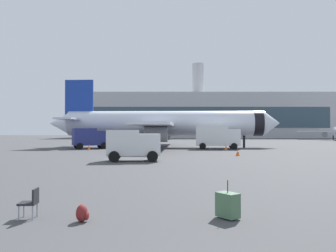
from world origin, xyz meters
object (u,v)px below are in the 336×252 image
(cargo_van, at_px, (134,144))
(safety_cone_mid, at_px, (126,144))
(safety_cone_outer, at_px, (239,152))
(fuel_truck, at_px, (219,136))
(service_truck, at_px, (92,137))
(traveller_backpack, at_px, (84,213))
(rolling_suitcase, at_px, (229,205))
(gate_chair, at_px, (33,201))
(safety_cone_near, at_px, (228,147))
(safety_cone_far, at_px, (91,147))
(airplane_at_gate, at_px, (166,124))

(cargo_van, relative_size, safety_cone_mid, 6.81)
(safety_cone_mid, height_order, safety_cone_outer, safety_cone_outer)
(fuel_truck, bearing_deg, cargo_van, -117.72)
(service_truck, xyz_separation_m, cargo_van, (8.12, -19.54, -0.16))
(service_truck, xyz_separation_m, traveller_backpack, (8.69, -38.49, -1.37))
(rolling_suitcase, bearing_deg, fuel_truck, 82.19)
(gate_chair, bearing_deg, cargo_van, 86.92)
(gate_chair, bearing_deg, rolling_suitcase, 0.03)
(cargo_van, relative_size, safety_cone_outer, 6.40)
(fuel_truck, xyz_separation_m, safety_cone_near, (0.89, -2.00, -1.45))
(safety_cone_outer, bearing_deg, rolling_suitcase, -102.29)
(service_truck, height_order, gate_chair, service_truck)
(fuel_truck, distance_m, cargo_van, 21.03)
(safety_cone_mid, relative_size, safety_cone_outer, 0.94)
(rolling_suitcase, xyz_separation_m, traveller_backpack, (-4.10, -0.35, -0.16))
(service_truck, distance_m, fuel_truck, 17.92)
(safety_cone_outer, height_order, rolling_suitcase, rolling_suitcase)
(safety_cone_far, xyz_separation_m, traveller_backpack, (8.11, -35.47, -0.15))
(fuel_truck, distance_m, safety_cone_far, 17.50)
(safety_cone_mid, distance_m, safety_cone_far, 12.45)
(airplane_at_gate, relative_size, safety_cone_mid, 53.48)
(safety_cone_near, distance_m, gate_chair, 37.09)
(service_truck, xyz_separation_m, rolling_suitcase, (12.79, -38.14, -1.22))
(gate_chair, bearing_deg, traveller_backpack, -12.43)
(safety_cone_near, distance_m, safety_cone_outer, 10.52)
(airplane_at_gate, distance_m, traveller_backpack, 42.90)
(airplane_at_gate, height_order, safety_cone_outer, airplane_at_gate)
(service_truck, relative_size, safety_cone_mid, 7.90)
(safety_cone_near, relative_size, safety_cone_outer, 0.93)
(safety_cone_far, relative_size, safety_cone_outer, 1.08)
(safety_cone_mid, bearing_deg, airplane_at_gate, -35.35)
(fuel_truck, xyz_separation_m, safety_cone_outer, (0.28, -12.50, -1.42))
(rolling_suitcase, bearing_deg, airplane_at_gate, 93.18)
(gate_chair, bearing_deg, safety_cone_near, 71.67)
(safety_cone_near, bearing_deg, safety_cone_mid, 141.62)
(service_truck, distance_m, gate_chair, 38.81)
(fuel_truck, bearing_deg, service_truck, 177.02)
(airplane_at_gate, xyz_separation_m, service_truck, (-10.44, -4.24, -2.05))
(cargo_van, height_order, safety_cone_outer, cargo_van)
(service_truck, bearing_deg, safety_cone_far, -79.11)
(cargo_van, height_order, gate_chair, cargo_van)
(cargo_van, relative_size, safety_cone_near, 6.91)
(airplane_at_gate, height_order, safety_cone_near, airplane_at_gate)
(fuel_truck, height_order, safety_cone_mid, fuel_truck)
(service_truck, xyz_separation_m, safety_cone_near, (18.78, -2.93, -1.28))
(service_truck, height_order, safety_cone_near, service_truck)
(service_truck, bearing_deg, fuel_truck, -2.98)
(fuel_truck, relative_size, traveller_backpack, 12.88)
(fuel_truck, bearing_deg, airplane_at_gate, 145.26)
(safety_cone_outer, bearing_deg, safety_cone_near, 86.68)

